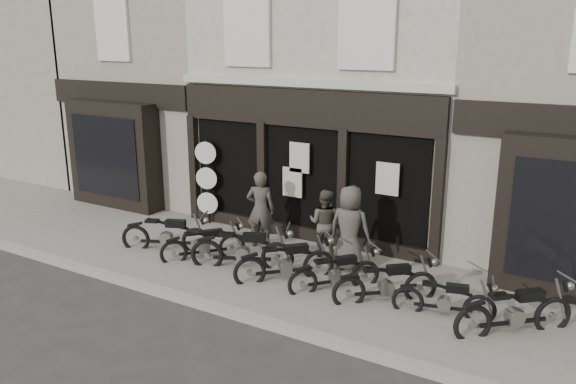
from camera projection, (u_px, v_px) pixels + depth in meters
The scene contains 18 objects.
ground_plane at pixel (235, 283), 12.07m from camera, with size 90.00×90.00×0.00m, color #2D2B28.
pavement at pixel (258, 266), 12.80m from camera, with size 30.00×4.20×0.12m, color slate.
kerb at pixel (197, 303), 11.02m from camera, with size 30.00×0.25×0.13m, color gray.
central_building at pixel (354, 75), 15.94m from camera, with size 7.30×6.22×8.34m.
neighbour_left at pixel (182, 71), 19.03m from camera, with size 5.60×6.73×8.34m.
filler_left at pixel (32, 64), 23.11m from camera, with size 11.00×6.00×8.20m, color gray.
motorcycle_0 at pixel (167, 237), 13.60m from camera, with size 2.09×1.15×1.07m.
motorcycle_1 at pixel (204, 247), 13.07m from camera, with size 1.50×1.64×0.96m.
motorcycle_2 at pixel (243, 253), 12.53m from camera, with size 2.18×1.27×1.12m.
motorcycle_3 at pixel (286, 266), 11.90m from camera, with size 1.73×1.74×1.06m.
motorcycle_4 at pixel (336, 276), 11.46m from camera, with size 1.51×1.65×0.96m.
motorcycle_5 at pixel (386, 287), 10.91m from camera, with size 1.77×1.57×1.02m.
motorcycle_6 at pixel (445, 303), 10.36m from camera, with size 1.85×0.74×0.90m.
motorcycle_7 at pixel (515, 316), 9.71m from camera, with size 1.83×1.71×1.08m.
man_left at pixel (261, 209), 13.65m from camera, with size 0.69×0.45×1.90m, color #403B34.
man_centre at pixel (325, 223), 13.10m from camera, with size 0.78×0.61×1.60m, color #48433A.
man_right at pixel (350, 228), 12.26m from camera, with size 0.93×0.61×1.91m, color #443F38.
advert_sign_post at pixel (207, 185), 15.35m from camera, with size 0.59×0.39×2.49m.
Camera 1 is at (6.66, -9.00, 5.05)m, focal length 35.00 mm.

